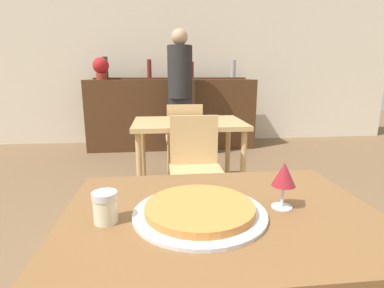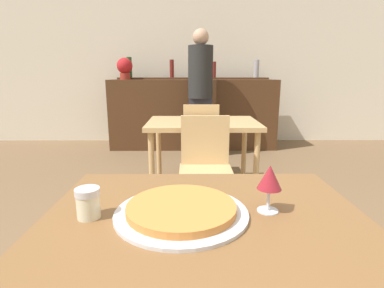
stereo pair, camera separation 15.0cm
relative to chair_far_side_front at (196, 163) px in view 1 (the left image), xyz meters
The scene contains 12 objects.
wall_back 3.22m from the chair_far_side_front, 91.32° to the left, with size 8.00×0.05×2.80m.
dining_table_near 1.30m from the chair_far_side_front, 93.14° to the right, with size 1.04×0.76×0.73m.
dining_table_far 0.55m from the chair_far_side_front, 90.00° to the left, with size 1.01×0.71×0.74m.
bar_counter 2.58m from the chair_far_side_front, 91.57° to the left, with size 2.60×0.56×1.08m.
bar_back_shelf 2.80m from the chair_far_side_front, 91.81° to the left, with size 2.39×0.24×0.35m.
chair_far_side_front is the anchor object (origin of this frame).
chair_far_side_back 1.06m from the chair_far_side_front, 90.00° to the left, with size 0.40×0.40×0.85m.
pizza_tray 1.35m from the chair_far_side_front, 96.35° to the right, with size 0.43×0.43×0.04m.
cheese_shaker 1.43m from the chair_far_side_front, 108.18° to the right, with size 0.08×0.08×0.10m.
person_standing 2.06m from the chair_far_side_front, 89.27° to the left, with size 0.34×0.34×1.76m.
wine_glass 1.35m from the chair_far_side_front, 83.90° to the right, with size 0.08×0.08×0.16m.
potted_plant 2.87m from the chair_far_side_front, 113.87° to the left, with size 0.24×0.24×0.33m.
Camera 1 is at (-0.20, -0.90, 1.17)m, focal length 28.00 mm.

